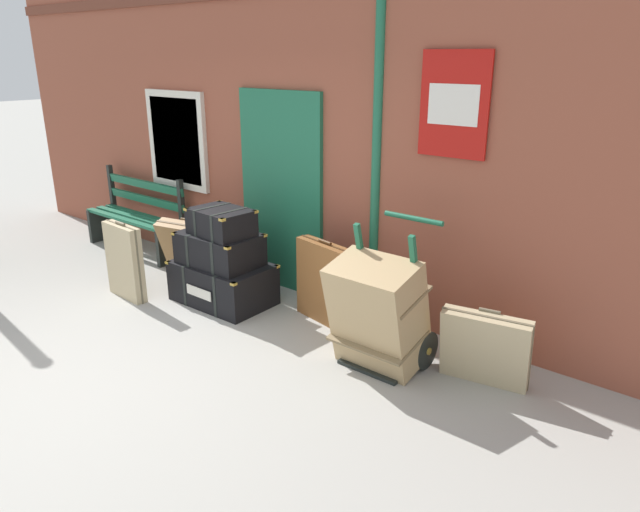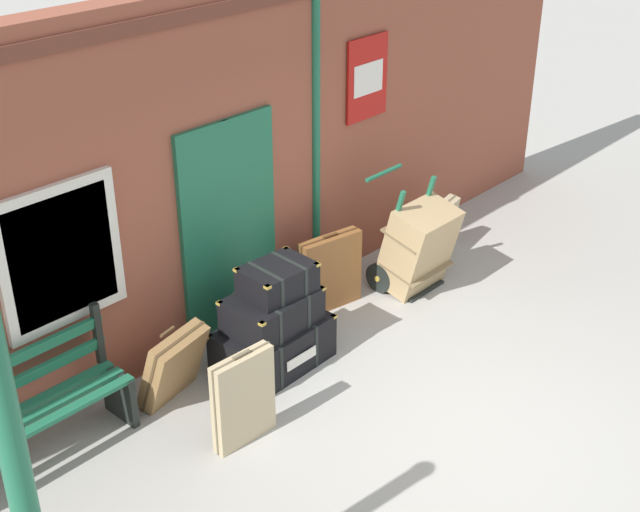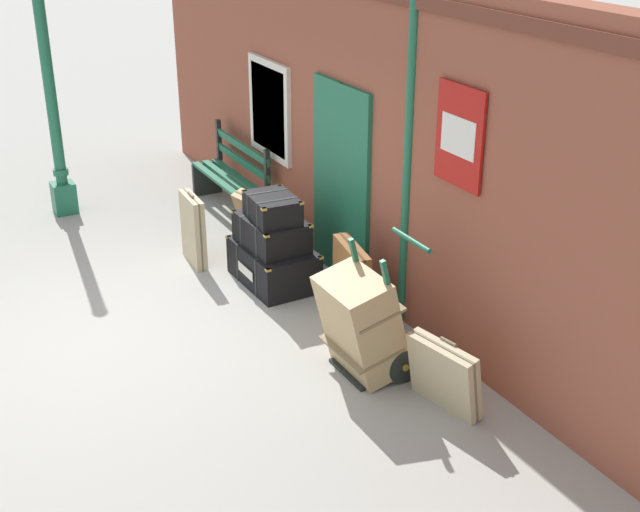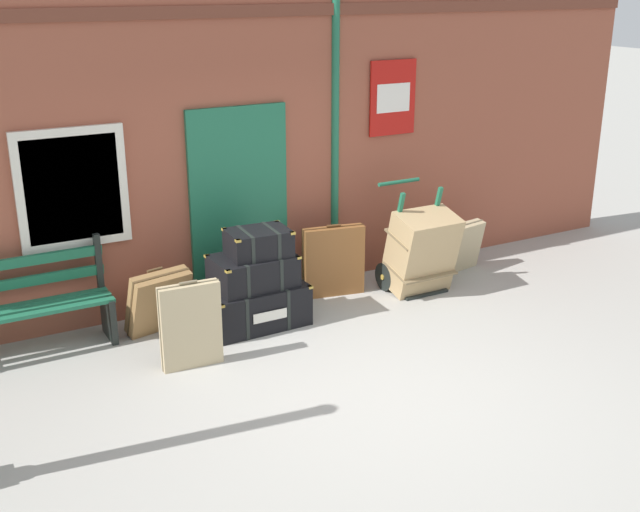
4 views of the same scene
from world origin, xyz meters
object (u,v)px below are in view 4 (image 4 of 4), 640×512
Objects in this scene: porters_trolley at (411,264)px; suitcase_umber at (333,261)px; steamer_trunk_middle at (253,271)px; steamer_trunk_top at (258,243)px; suitcase_slate at (459,248)px; large_brown_trunk at (421,251)px; suitcase_charcoal at (158,302)px; steamer_trunk_base at (254,305)px; platform_bench at (23,309)px; suitcase_oxblood at (191,326)px.

porters_trolley reaches higher than suitcase_umber.
steamer_trunk_top reaches higher than steamer_trunk_middle.
suitcase_slate is 0.86× the size of suitcase_umber.
large_brown_trunk reaches higher than suitcase_umber.
suitcase_umber is (1.11, 0.32, -0.19)m from steamer_trunk_middle.
large_brown_trunk is at bearing -25.38° from suitcase_umber.
suitcase_charcoal is (-2.89, 0.37, -0.15)m from large_brown_trunk.
steamer_trunk_base is at bearing -178.02° from porters_trolley.
large_brown_trunk is at bearing -7.68° from platform_bench.
platform_bench is at bearing 171.27° from suitcase_charcoal.
steamer_trunk_base is 0.96m from suitcase_charcoal.
platform_bench is 1.67× the size of large_brown_trunk.
suitcase_slate reaches higher than steamer_trunk_base.
porters_trolley is at bearing 1.98° from steamer_trunk_base.
porters_trolley is at bearing 90.00° from large_brown_trunk.
large_brown_trunk is at bearing -7.23° from suitcase_charcoal.
suitcase_oxblood reaches higher than suitcase_charcoal.
steamer_trunk_middle reaches higher than suitcase_slate.
platform_bench is at bearing 167.94° from steamer_trunk_top.
large_brown_trunk is at bearing 9.01° from suitcase_oxblood.
suitcase_oxblood is at bearing -38.61° from platform_bench.
steamer_trunk_top is 2.02m from porters_trolley.
steamer_trunk_top reaches higher than large_brown_trunk.
suitcase_slate is 3.71m from suitcase_oxblood.
platform_bench is 3.24m from suitcase_umber.
steamer_trunk_middle is 1.18× the size of suitcase_slate.
suitcase_charcoal is at bearing 92.60° from suitcase_oxblood.
platform_bench reaches higher than suitcase_oxblood.
suitcase_oxblood is 1.24× the size of suitcase_charcoal.
platform_bench is 2.28m from steamer_trunk_top.
large_brown_trunk is 1.37× the size of suitcase_slate.
steamer_trunk_middle is at bearing -12.10° from platform_bench.
steamer_trunk_middle is 2.01m from porters_trolley.
suitcase_umber is at bearing 23.76° from suitcase_oxblood.
large_brown_trunk is at bearing -2.59° from steamer_trunk_top.
steamer_trunk_middle is 2.79m from suitcase_slate.
steamer_trunk_top is 2.77m from suitcase_slate.
large_brown_trunk is (1.92, -0.09, -0.39)m from steamer_trunk_top.
platform_bench is 4.90m from suitcase_slate.
steamer_trunk_middle is at bearing 177.16° from large_brown_trunk.
steamer_trunk_top is 0.78× the size of suitcase_umber.
suitcase_oxblood is at bearing -87.40° from suitcase_charcoal.
suitcase_charcoal is at bearing 164.22° from steamer_trunk_base.
platform_bench is 2.51× the size of steamer_trunk_top.
steamer_trunk_top is at bearing -10.61° from steamer_trunk_middle.
steamer_trunk_base is 0.37m from steamer_trunk_middle.
suitcase_charcoal is at bearing -178.58° from suitcase_umber.
platform_bench reaches higher than suitcase_charcoal.
platform_bench is 2.39× the size of suitcase_charcoal.
porters_trolley is at bearing 2.69° from steamer_trunk_top.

